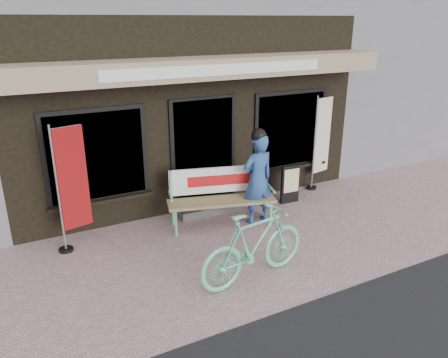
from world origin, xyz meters
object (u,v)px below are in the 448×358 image
nobori_cream (321,141)px  menu_stand (290,184)px  bicycle (254,245)px  nobori_red (71,186)px  person (258,177)px  bench (221,192)px

nobori_cream → menu_stand: 1.34m
bicycle → nobori_red: bearing=36.6°
menu_stand → bicycle: bearing=-131.9°
person → bicycle: 1.94m
person → bicycle: person is taller
nobori_red → nobori_cream: bearing=-10.1°
person → nobori_cream: nobori_cream is taller
bicycle → menu_stand: bicycle is taller
person → nobori_red: size_ratio=0.84×
bench → person: 0.72m
menu_stand → bench: bearing=-169.1°
bench → person: person is taller
bicycle → nobori_cream: bearing=-59.3°
bicycle → nobori_red: 3.03m
bicycle → nobori_cream: nobori_cream is taller
nobori_red → menu_stand: bearing=-15.2°
bench → menu_stand: bearing=22.4°
nobori_cream → bicycle: bearing=-153.1°
menu_stand → nobori_cream: bearing=26.1°
bench → nobori_cream: nobori_cream is taller
person → bicycle: bearing=-126.8°
bench → person: bearing=-6.4°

